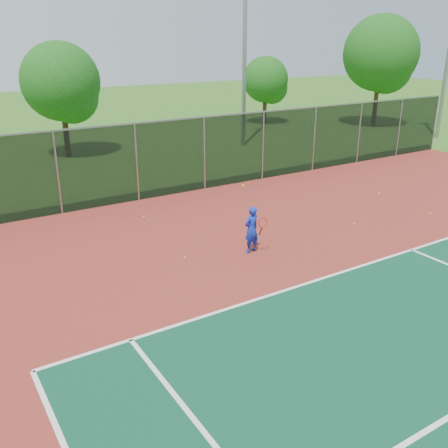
{
  "coord_description": "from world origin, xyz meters",
  "views": [
    {
      "loc": [
        -10.11,
        -5.68,
        6.01
      ],
      "look_at": [
        -3.42,
        5.0,
        1.3
      ],
      "focal_mm": 40.0,
      "sensor_mm": 36.0,
      "label": 1
    }
  ],
  "objects": [
    {
      "name": "tennis_player",
      "position": [
        -2.17,
        5.48,
        0.73
      ],
      "size": [
        0.59,
        0.62,
        2.09
      ],
      "color": "#132BB7",
      "rests_on": "court_apron"
    },
    {
      "name": "tree_back_left",
      "position": [
        -3.04,
        21.27,
        3.72
      ],
      "size": [
        4.03,
        4.03,
        5.92
      ],
      "color": "#352113",
      "rests_on": "ground"
    },
    {
      "name": "practice_ball_0",
      "position": [
        -3.69,
        9.92,
        0.06
      ],
      "size": [
        0.07,
        0.07,
        0.07
      ],
      "primitive_type": "sphere",
      "color": "#C7E21A",
      "rests_on": "court_apron"
    },
    {
      "name": "practice_ball_1",
      "position": [
        2.1,
        5.44,
        0.06
      ],
      "size": [
        0.07,
        0.07,
        0.07
      ],
      "primitive_type": "sphere",
      "color": "#C7E21A",
      "rests_on": "court_apron"
    },
    {
      "name": "tree_back_right",
      "position": [
        18.57,
        19.41,
        4.79
      ],
      "size": [
        5.19,
        5.19,
        7.63
      ],
      "color": "#352113",
      "rests_on": "ground"
    },
    {
      "name": "tree_back_mid",
      "position": [
        12.52,
        24.54,
        3.03
      ],
      "size": [
        3.29,
        3.29,
        4.83
      ],
      "color": "#352113",
      "rests_on": "ground"
    },
    {
      "name": "practice_ball_2",
      "position": [
        5.63,
        7.5,
        0.06
      ],
      "size": [
        0.07,
        0.07,
        0.07
      ],
      "primitive_type": "sphere",
      "color": "#C7E21A",
      "rests_on": "court_apron"
    },
    {
      "name": "floodlight_n",
      "position": [
        6.56,
        18.77,
        6.85
      ],
      "size": [
        0.9,
        0.4,
        12.14
      ],
      "color": "gray",
      "rests_on": "ground"
    },
    {
      "name": "practice_ball_3",
      "position": [
        5.22,
        4.77,
        0.06
      ],
      "size": [
        0.07,
        0.07,
        0.07
      ],
      "primitive_type": "sphere",
      "color": "#C7E21A",
      "rests_on": "court_apron"
    },
    {
      "name": "practice_ball_4",
      "position": [
        -4.09,
        6.06,
        0.06
      ],
      "size": [
        0.07,
        0.07,
        0.07
      ],
      "primitive_type": "sphere",
      "color": "#C7E21A",
      "rests_on": "court_apron"
    },
    {
      "name": "court_apron",
      "position": [
        0.0,
        2.0,
        0.01
      ],
      "size": [
        30.0,
        20.0,
        0.02
      ],
      "primitive_type": "cube",
      "color": "maroon",
      "rests_on": "ground"
    },
    {
      "name": "fence_back",
      "position": [
        0.0,
        12.0,
        1.56
      ],
      "size": [
        30.0,
        0.06,
        3.03
      ],
      "color": "black",
      "rests_on": "court_apron"
    }
  ]
}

